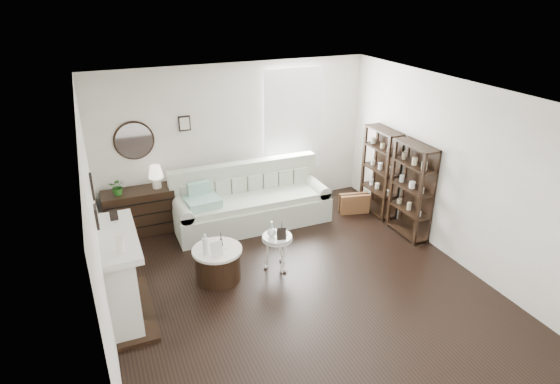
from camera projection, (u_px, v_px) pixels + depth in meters
name	position (u px, v px, depth m)	size (l,w,h in m)	color
room	(274.00, 122.00, 8.51)	(5.50, 5.50, 5.50)	black
fireplace	(121.00, 278.00, 5.85)	(0.50, 1.40, 1.84)	silver
shelf_unit_far	(380.00, 172.00, 8.43)	(0.30, 0.80, 1.60)	black
shelf_unit_near	(412.00, 191.00, 7.68)	(0.30, 0.80, 1.60)	black
sofa	(250.00, 204.00, 8.25)	(2.69, 0.93, 1.04)	beige
quilt	(203.00, 202.00, 7.72)	(0.55, 0.45, 0.14)	#248561
suitcase	(354.00, 203.00, 8.66)	(0.55, 0.18, 0.37)	brown
dresser	(140.00, 211.00, 7.91)	(1.15, 0.49, 0.77)	black
table_lamp	(156.00, 177.00, 7.79)	(0.25, 0.25, 0.39)	beige
potted_plant	(118.00, 187.00, 7.55)	(0.26, 0.22, 0.29)	#215A19
drum_table	(218.00, 264.00, 6.68)	(0.71, 0.71, 0.49)	black
pedestal_table	(277.00, 239.00, 6.85)	(0.45, 0.45, 0.54)	silver
eiffel_drum	(221.00, 240.00, 6.61)	(0.12, 0.12, 0.20)	black
bottle_drum	(205.00, 244.00, 6.39)	(0.07, 0.07, 0.32)	silver
card_frame_drum	(217.00, 249.00, 6.37)	(0.16, 0.01, 0.22)	silver
eiffel_ped	(282.00, 228.00, 6.85)	(0.11, 0.11, 0.18)	black
flask_ped	(272.00, 229.00, 6.77)	(0.13, 0.13, 0.24)	silver
card_frame_ped	(281.00, 234.00, 6.70)	(0.14, 0.01, 0.18)	black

